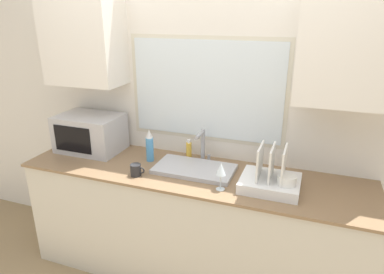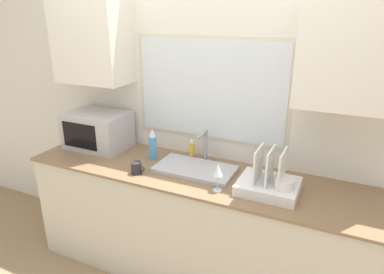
{
  "view_description": "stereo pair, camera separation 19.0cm",
  "coord_description": "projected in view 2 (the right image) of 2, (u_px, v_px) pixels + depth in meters",
  "views": [
    {
      "loc": [
        0.77,
        -1.78,
        1.98
      ],
      "look_at": [
        0.01,
        0.28,
        1.17
      ],
      "focal_mm": 32.0,
      "sensor_mm": 36.0,
      "label": 1
    },
    {
      "loc": [
        0.95,
        -1.71,
        1.98
      ],
      "look_at": [
        0.01,
        0.28,
        1.17
      ],
      "focal_mm": 32.0,
      "sensor_mm": 36.0,
      "label": 2
    }
  ],
  "objects": [
    {
      "name": "countertop",
      "position": [
        192.0,
        224.0,
        2.63
      ],
      "size": [
        2.53,
        0.66,
        0.89
      ],
      "color": "beige",
      "rests_on": "ground_plane"
    },
    {
      "name": "wall_back",
      "position": [
        209.0,
        93.0,
        2.55
      ],
      "size": [
        6.0,
        0.38,
        2.6
      ],
      "color": "silver",
      "rests_on": "ground_plane"
    },
    {
      "name": "sink_basin",
      "position": [
        195.0,
        169.0,
        2.48
      ],
      "size": [
        0.57,
        0.32,
        0.03
      ],
      "color": "#B2B2B7",
      "rests_on": "countertop"
    },
    {
      "name": "faucet",
      "position": [
        205.0,
        144.0,
        2.57
      ],
      "size": [
        0.08,
        0.17,
        0.26
      ],
      "color": "#99999E",
      "rests_on": "countertop"
    },
    {
      "name": "microwave",
      "position": [
        98.0,
        130.0,
        2.88
      ],
      "size": [
        0.51,
        0.36,
        0.3
      ],
      "color": "#B2B2B7",
      "rests_on": "countertop"
    },
    {
      "name": "dish_rack",
      "position": [
        270.0,
        183.0,
        2.18
      ],
      "size": [
        0.38,
        0.32,
        0.29
      ],
      "color": "white",
      "rests_on": "countertop"
    },
    {
      "name": "spray_bottle",
      "position": [
        153.0,
        145.0,
        2.64
      ],
      "size": [
        0.06,
        0.06,
        0.25
      ],
      "color": "#4C99D8",
      "rests_on": "countertop"
    },
    {
      "name": "soap_bottle",
      "position": [
        192.0,
        150.0,
        2.67
      ],
      "size": [
        0.04,
        0.04,
        0.16
      ],
      "color": "gold",
      "rests_on": "countertop"
    },
    {
      "name": "mug_near_sink",
      "position": [
        137.0,
        168.0,
        2.43
      ],
      "size": [
        0.11,
        0.08,
        0.09
      ],
      "color": "#262628",
      "rests_on": "countertop"
    },
    {
      "name": "wine_glass",
      "position": [
        218.0,
        171.0,
        2.17
      ],
      "size": [
        0.07,
        0.07,
        0.19
      ],
      "color": "silver",
      "rests_on": "countertop"
    }
  ]
}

